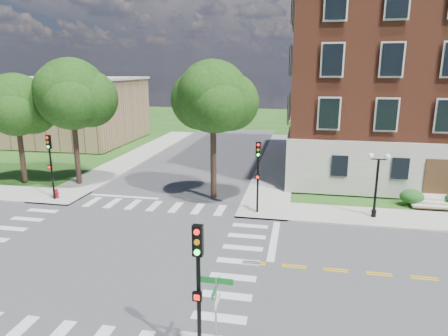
% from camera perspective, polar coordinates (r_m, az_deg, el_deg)
% --- Properties ---
extents(ground, '(160.00, 160.00, 0.00)m').
position_cam_1_polar(ground, '(22.91, -16.40, -11.15)').
color(ground, '#264B15').
rests_on(ground, ground).
extents(road_ew, '(90.00, 12.00, 0.01)m').
position_cam_1_polar(road_ew, '(22.91, -16.40, -11.14)').
color(road_ew, '#3D3D3F').
rests_on(road_ew, ground).
extents(road_ns, '(12.00, 90.00, 0.01)m').
position_cam_1_polar(road_ns, '(22.91, -16.40, -11.13)').
color(road_ns, '#3D3D3F').
rests_on(road_ns, ground).
extents(sidewalk_ne, '(34.00, 34.00, 0.12)m').
position_cam_1_polar(sidewalk_ne, '(35.37, 19.28, -2.32)').
color(sidewalk_ne, '#9E9B93').
rests_on(sidewalk_ne, ground).
extents(sidewalk_nw, '(34.00, 34.00, 0.12)m').
position_cam_1_polar(sidewalk_nw, '(43.20, -25.38, -0.02)').
color(sidewalk_nw, '#9E9B93').
rests_on(sidewalk_nw, ground).
extents(crosswalk_east, '(2.20, 10.20, 0.02)m').
position_cam_1_polar(crosswalk_east, '(20.80, 2.04, -13.23)').
color(crosswalk_east, silver).
rests_on(crosswalk_east, ground).
extents(stop_bar_east, '(0.40, 5.50, 0.00)m').
position_cam_1_polar(stop_bar_east, '(23.34, 7.16, -10.17)').
color(stop_bar_east, silver).
rests_on(stop_bar_east, ground).
extents(secondary_building, '(20.40, 15.40, 8.30)m').
position_cam_1_polar(secondary_building, '(58.16, -22.70, 7.76)').
color(secondary_building, '#8C6C4D').
rests_on(secondary_building, ground).
extents(tree_b, '(5.13, 5.13, 9.11)m').
position_cam_1_polar(tree_b, '(37.20, -27.61, 7.99)').
color(tree_b, black).
rests_on(tree_b, ground).
extents(tree_c, '(5.74, 5.74, 10.30)m').
position_cam_1_polar(tree_c, '(34.69, -20.97, 9.80)').
color(tree_c, black).
rests_on(tree_c, ground).
extents(tree_d, '(5.18, 5.18, 10.08)m').
position_cam_1_polar(tree_d, '(28.67, -1.59, 10.12)').
color(tree_d, black).
rests_on(tree_d, ground).
extents(traffic_signal_se, '(0.33, 0.36, 4.80)m').
position_cam_1_polar(traffic_signal_se, '(12.93, -3.69, -15.33)').
color(traffic_signal_se, black).
rests_on(traffic_signal_se, ground).
extents(traffic_signal_ne, '(0.35, 0.39, 4.80)m').
position_cam_1_polar(traffic_signal_ne, '(26.28, 4.88, 0.01)').
color(traffic_signal_ne, black).
rests_on(traffic_signal_ne, ground).
extents(traffic_signal_nw, '(0.35, 0.40, 4.80)m').
position_cam_1_polar(traffic_signal_nw, '(31.49, -23.57, 1.22)').
color(traffic_signal_nw, black).
rests_on(traffic_signal_nw, ground).
extents(twin_lamp_west, '(1.36, 0.36, 4.23)m').
position_cam_1_polar(twin_lamp_west, '(27.31, 20.98, -1.79)').
color(twin_lamp_west, black).
rests_on(twin_lamp_west, ground).
extents(street_sign_pole, '(1.10, 1.10, 3.10)m').
position_cam_1_polar(street_sign_pole, '(13.29, -1.13, -18.82)').
color(street_sign_pole, gray).
rests_on(street_sign_pole, ground).
extents(fire_hydrant, '(0.35, 0.35, 0.75)m').
position_cam_1_polar(fire_hydrant, '(32.32, -22.79, -3.39)').
color(fire_hydrant, '#A20C16').
rests_on(fire_hydrant, ground).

